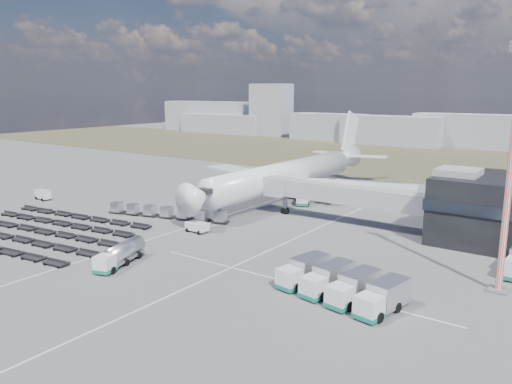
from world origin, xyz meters
The scene contains 14 objects.
ground centered at (0.00, 0.00, 0.00)m, with size 420.00×420.00×0.00m, color #565659.
grass_strip centered at (0.00, 110.00, 0.01)m, with size 420.00×90.00×0.01m, color #444329.
lane_markings centered at (9.77, 3.00, 0.01)m, with size 47.12×110.00×0.01m.
jet_bridge centered at (15.90, 20.42, 5.05)m, with size 30.30×3.80×7.05m.
airliner centered at (0.00, 32.38, 5.29)m, with size 51.59×64.53×17.62m.
skyline centered at (-28.59, 153.52, 7.48)m, with size 302.97×22.13×25.85m.
fuel_tanker centered at (3.47, -15.67, 1.44)m, with size 4.72×9.17×2.88m.
pushback_tug centered at (1.24, 1.78, 0.80)m, with size 3.66×2.06×1.61m, color silver.
utility_van centered at (-41.55, 1.11, 1.04)m, with size 3.81×1.72×2.07m, color silver.
catering_truck centered at (5.00, 29.54, 1.42)m, with size 4.60×6.52×2.77m.
service_trucks_near centered at (31.65, -8.35, 1.60)m, with size 14.33×9.56×2.94m.
uld_row centered at (-9.28, 5.30, 1.10)m, with size 23.39×8.16×1.85m.
baggage_dollies centered at (-20.31, -13.59, 0.41)m, with size 37.58×25.21×0.82m.
floodlight_mast centered at (45.65, 3.62, 13.87)m, with size 2.61×2.14×27.68m.
Camera 1 is at (54.28, -55.99, 22.50)m, focal length 35.00 mm.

